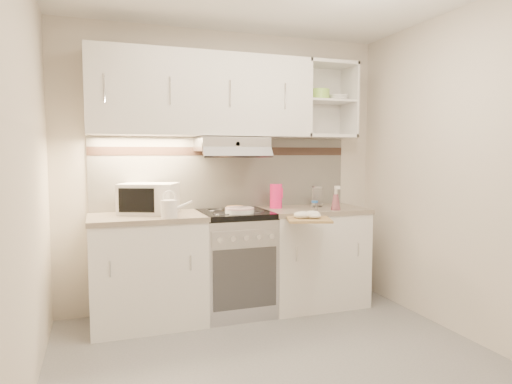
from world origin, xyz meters
The scene contains 17 objects.
ground centered at (0.00, 0.00, 0.00)m, with size 3.00×3.00×0.00m, color gray.
room_shell centered at (0.00, 0.37, 1.63)m, with size 3.04×2.84×2.52m.
base_cabinet_left centered at (-0.75, 1.10, 0.43)m, with size 0.90×0.60×0.86m, color white.
worktop_left centered at (-0.75, 1.10, 0.88)m, with size 0.92×0.62×0.04m, color gray.
base_cabinet_right centered at (0.75, 1.10, 0.43)m, with size 0.90×0.60×0.86m, color white.
worktop_right centered at (0.75, 1.10, 0.88)m, with size 0.92×0.62×0.04m, color gray.
electric_range centered at (0.00, 1.10, 0.45)m, with size 0.60×0.60×0.90m.
microwave centered at (-0.72, 1.20, 1.03)m, with size 0.54×0.48×0.25m.
watering_can centered at (-0.59, 0.88, 0.98)m, with size 0.25×0.13×0.21m.
plate_stack centered at (0.00, 0.97, 0.92)m, with size 0.24×0.24×0.05m.
bread_loaf centered at (0.01, 1.14, 0.92)m, with size 0.16×0.16×0.04m, color #B68B4A.
pink_pitcher centered at (0.42, 1.19, 1.01)m, with size 0.12×0.11×0.22m.
glass_jar centered at (0.83, 1.17, 1.00)m, with size 0.10×0.10×0.19m.
spice_jar centered at (0.68, 0.93, 0.94)m, with size 0.06×0.06×0.08m.
spray_bottle centered at (0.87, 0.88, 0.99)m, with size 0.09×0.09×0.23m.
cutting_board centered at (0.48, 0.62, 0.87)m, with size 0.34×0.31×0.02m, color tan.
dish_towel centered at (0.45, 0.65, 0.91)m, with size 0.26×0.22×0.07m, color silver, non-canonical shape.
Camera 1 is at (-1.12, -2.67, 1.40)m, focal length 32.00 mm.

